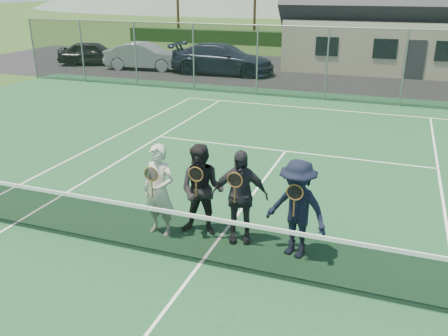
{
  "coord_description": "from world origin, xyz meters",
  "views": [
    {
      "loc": [
        2.83,
        -6.51,
        4.53
      ],
      "look_at": [
        -0.11,
        1.5,
        1.25
      ],
      "focal_mm": 38.0,
      "sensor_mm": 36.0,
      "label": 1
    }
  ],
  "objects_px": {
    "car_b": "(145,56)",
    "tennis_net": "(200,238)",
    "car_a": "(93,53)",
    "car_c": "(222,59)",
    "player_a": "(159,190)",
    "player_c": "(239,196)",
    "player_b": "(202,190)",
    "player_d": "(297,209)"
  },
  "relations": [
    {
      "from": "car_b",
      "to": "player_a",
      "type": "xyz_separation_m",
      "value": [
        9.92,
        -17.27,
        0.17
      ]
    },
    {
      "from": "player_b",
      "to": "player_d",
      "type": "distance_m",
      "value": 1.86
    },
    {
      "from": "car_b",
      "to": "tennis_net",
      "type": "bearing_deg",
      "value": -154.77
    },
    {
      "from": "car_a",
      "to": "player_b",
      "type": "height_order",
      "value": "player_b"
    },
    {
      "from": "player_a",
      "to": "player_d",
      "type": "bearing_deg",
      "value": 2.33
    },
    {
      "from": "car_a",
      "to": "player_a",
      "type": "height_order",
      "value": "player_a"
    },
    {
      "from": "car_a",
      "to": "player_d",
      "type": "distance_m",
      "value": 24.05
    },
    {
      "from": "car_c",
      "to": "player_a",
      "type": "distance_m",
      "value": 18.11
    },
    {
      "from": "player_d",
      "to": "car_a",
      "type": "bearing_deg",
      "value": 132.86
    },
    {
      "from": "car_c",
      "to": "tennis_net",
      "type": "relative_size",
      "value": 0.48
    },
    {
      "from": "car_c",
      "to": "player_d",
      "type": "height_order",
      "value": "player_d"
    },
    {
      "from": "car_c",
      "to": "player_b",
      "type": "relative_size",
      "value": 3.15
    },
    {
      "from": "car_a",
      "to": "player_b",
      "type": "xyz_separation_m",
      "value": [
        14.51,
        -17.45,
        0.21
      ]
    },
    {
      "from": "player_a",
      "to": "player_c",
      "type": "relative_size",
      "value": 1.0
    },
    {
      "from": "car_a",
      "to": "car_c",
      "type": "bearing_deg",
      "value": -113.77
    },
    {
      "from": "car_c",
      "to": "player_c",
      "type": "relative_size",
      "value": 3.15
    },
    {
      "from": "tennis_net",
      "to": "player_a",
      "type": "height_order",
      "value": "player_a"
    },
    {
      "from": "car_b",
      "to": "player_c",
      "type": "bearing_deg",
      "value": -152.4
    },
    {
      "from": "tennis_net",
      "to": "player_b",
      "type": "xyz_separation_m",
      "value": [
        -0.39,
        1.05,
        0.38
      ]
    },
    {
      "from": "car_a",
      "to": "tennis_net",
      "type": "distance_m",
      "value": 23.76
    },
    {
      "from": "car_b",
      "to": "player_c",
      "type": "xyz_separation_m",
      "value": [
        11.43,
        -17.0,
        0.17
      ]
    },
    {
      "from": "player_a",
      "to": "car_b",
      "type": "bearing_deg",
      "value": 119.88
    },
    {
      "from": "car_b",
      "to": "player_b",
      "type": "xyz_separation_m",
      "value": [
        10.68,
        -16.98,
        0.17
      ]
    },
    {
      "from": "car_b",
      "to": "car_c",
      "type": "relative_size",
      "value": 0.81
    },
    {
      "from": "car_c",
      "to": "player_a",
      "type": "height_order",
      "value": "player_a"
    },
    {
      "from": "player_c",
      "to": "tennis_net",
      "type": "bearing_deg",
      "value": -108.99
    },
    {
      "from": "tennis_net",
      "to": "player_b",
      "type": "height_order",
      "value": "player_b"
    },
    {
      "from": "tennis_net",
      "to": "player_a",
      "type": "xyz_separation_m",
      "value": [
        -1.15,
        0.77,
        0.38
      ]
    },
    {
      "from": "tennis_net",
      "to": "player_b",
      "type": "bearing_deg",
      "value": 110.47
    },
    {
      "from": "car_a",
      "to": "car_b",
      "type": "xyz_separation_m",
      "value": [
        3.83,
        -0.47,
        0.04
      ]
    },
    {
      "from": "player_c",
      "to": "player_d",
      "type": "relative_size",
      "value": 1.0
    },
    {
      "from": "car_b",
      "to": "tennis_net",
      "type": "relative_size",
      "value": 0.39
    },
    {
      "from": "tennis_net",
      "to": "car_a",
      "type": "bearing_deg",
      "value": 128.84
    },
    {
      "from": "car_a",
      "to": "car_b",
      "type": "bearing_deg",
      "value": -118.19
    },
    {
      "from": "car_c",
      "to": "player_b",
      "type": "bearing_deg",
      "value": -163.16
    },
    {
      "from": "car_b",
      "to": "player_a",
      "type": "relative_size",
      "value": 2.54
    },
    {
      "from": "player_a",
      "to": "player_c",
      "type": "bearing_deg",
      "value": 10.12
    },
    {
      "from": "player_d",
      "to": "player_a",
      "type": "bearing_deg",
      "value": -177.67
    },
    {
      "from": "car_a",
      "to": "car_c",
      "type": "distance_m",
      "value": 8.59
    },
    {
      "from": "player_c",
      "to": "player_d",
      "type": "distance_m",
      "value": 1.11
    },
    {
      "from": "player_b",
      "to": "tennis_net",
      "type": "bearing_deg",
      "value": -69.53
    },
    {
      "from": "tennis_net",
      "to": "player_d",
      "type": "distance_m",
      "value": 1.74
    }
  ]
}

